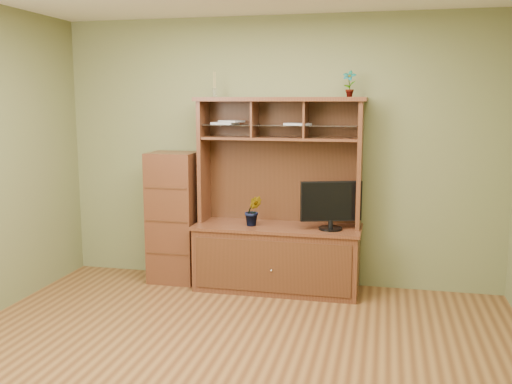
% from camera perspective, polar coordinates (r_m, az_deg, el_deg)
% --- Properties ---
extents(room, '(4.54, 4.04, 2.74)m').
position_cam_1_polar(room, '(3.88, -3.38, 1.45)').
color(room, '#543118').
rests_on(room, ground).
extents(media_hutch, '(1.66, 0.61, 1.90)m').
position_cam_1_polar(media_hutch, '(5.68, 2.18, -4.58)').
color(media_hutch, '#401F12').
rests_on(media_hutch, room).
extents(monitor, '(0.57, 0.23, 0.47)m').
position_cam_1_polar(monitor, '(5.45, 7.51, -1.22)').
color(monitor, black).
rests_on(monitor, media_hutch).
extents(orchid_plant, '(0.19, 0.17, 0.30)m').
position_cam_1_polar(orchid_plant, '(5.58, -0.29, -1.88)').
color(orchid_plant, '#285D20').
rests_on(orchid_plant, media_hutch).
extents(top_plant, '(0.15, 0.12, 0.25)m').
position_cam_1_polar(top_plant, '(5.51, 9.31, 10.65)').
color(top_plant, '#356121').
rests_on(top_plant, media_hutch).
extents(reed_diffuser, '(0.05, 0.05, 0.25)m').
position_cam_1_polar(reed_diffuser, '(5.75, -4.17, 10.40)').
color(reed_diffuser, silver).
rests_on(reed_diffuser, media_hutch).
extents(magazines, '(1.00, 0.24, 0.04)m').
position_cam_1_polar(magazines, '(5.66, -0.58, 6.92)').
color(magazines, silver).
rests_on(magazines, media_hutch).
extents(side_cabinet, '(0.48, 0.44, 1.35)m').
position_cam_1_polar(side_cabinet, '(5.97, -8.18, -2.50)').
color(side_cabinet, '#401F12').
rests_on(side_cabinet, room).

